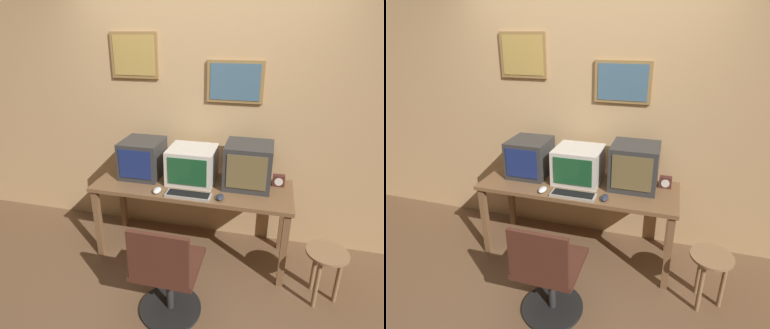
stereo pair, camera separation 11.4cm
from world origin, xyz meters
TOP-DOWN VIEW (x-y plane):
  - ground_plane at (0.00, 0.00)m, footprint 14.00×14.00m
  - wall_back at (-0.00, 1.34)m, footprint 8.00×0.08m
  - desk at (0.00, 0.90)m, footprint 1.81×0.63m
  - monitor_left at (-0.51, 0.99)m, footprint 0.38×0.40m
  - monitor_center at (-0.02, 0.98)m, footprint 0.43×0.40m
  - monitor_right at (0.50, 1.01)m, footprint 0.41×0.39m
  - keyboard_main at (0.03, 0.67)m, footprint 0.39×0.14m
  - mouse_near_keyboard at (0.30, 0.68)m, footprint 0.06×0.11m
  - mouse_far_corner at (-0.26, 0.67)m, footprint 0.07×0.12m
  - desk_clock at (0.78, 1.07)m, footprint 0.11×0.07m
  - office_chair at (0.01, 0.08)m, footprint 0.49×0.49m
  - side_stool at (1.18, 0.55)m, footprint 0.33×0.33m

SIDE VIEW (x-z plane):
  - ground_plane at x=0.00m, z-range 0.00..0.00m
  - side_stool at x=1.18m, z-range 0.12..0.59m
  - office_chair at x=0.01m, z-range -0.05..0.80m
  - desk at x=0.00m, z-range 0.29..1.04m
  - keyboard_main at x=0.03m, z-range 0.75..0.78m
  - mouse_near_keyboard at x=0.30m, z-range 0.75..0.79m
  - mouse_far_corner at x=-0.26m, z-range 0.75..0.79m
  - desk_clock at x=0.78m, z-range 0.75..0.85m
  - monitor_center at x=-0.02m, z-range 0.75..1.08m
  - monitor_left at x=-0.51m, z-range 0.75..1.11m
  - monitor_right at x=0.50m, z-range 0.75..1.15m
  - wall_back at x=0.00m, z-range 0.01..2.61m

